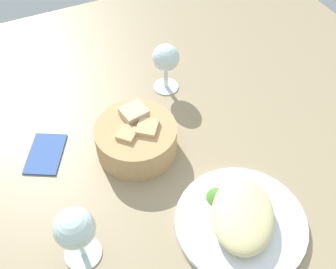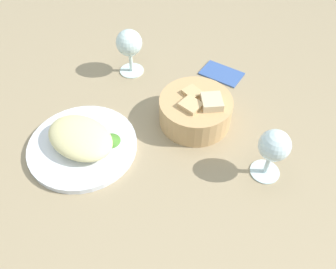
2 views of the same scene
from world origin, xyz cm
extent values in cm
cube|color=#9A8665|center=(0.00, 0.00, -1.00)|extent=(140.00, 140.00, 2.00)
cylinder|color=white|center=(-15.76, -6.54, 0.70)|extent=(24.42, 24.42, 1.40)
ellipsoid|color=beige|center=(-15.76, -6.54, 3.62)|extent=(19.66, 18.04, 4.45)
cone|color=#447E2A|center=(-9.59, -5.18, 2.23)|extent=(4.59, 4.59, 1.66)
cylinder|color=tan|center=(9.18, 3.96, 3.36)|extent=(17.08, 17.08, 6.71)
cube|color=beige|center=(12.64, 2.80, 6.01)|extent=(5.34, 5.75, 5.06)
cube|color=tan|center=(8.18, 6.10, 5.67)|extent=(5.20, 5.22, 3.88)
cube|color=tan|center=(8.00, 1.81, 5.50)|extent=(6.04, 5.95, 4.50)
cylinder|color=silver|center=(24.55, -10.03, 0.30)|extent=(6.26, 6.26, 0.60)
cylinder|color=silver|center=(24.55, -10.03, 3.24)|extent=(1.00, 1.00, 5.28)
sphere|color=silver|center=(24.55, -10.03, 9.09)|extent=(6.43, 6.43, 6.43)
cylinder|color=silver|center=(-8.84, 21.61, 0.30)|extent=(6.65, 6.65, 0.60)
cylinder|color=silver|center=(-8.84, 21.61, 3.17)|extent=(1.00, 1.00, 5.15)
sphere|color=silver|center=(-8.84, 21.61, 9.21)|extent=(6.94, 6.94, 6.94)
cube|color=#37579D|center=(16.16, 22.18, 0.40)|extent=(13.00, 11.37, 0.80)
camera|label=1|loc=(-43.66, 21.37, 68.07)|focal=43.48mm
camera|label=2|loc=(7.18, -52.91, 60.20)|focal=36.29mm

